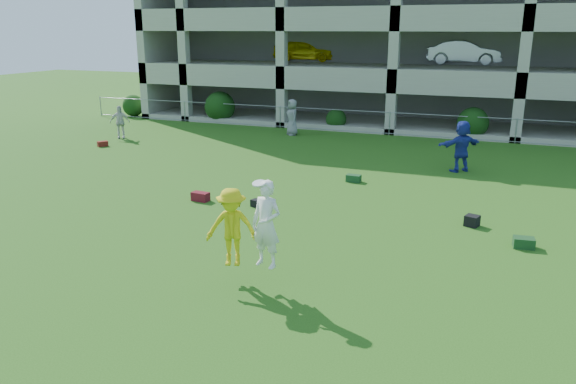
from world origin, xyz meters
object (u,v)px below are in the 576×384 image
at_px(bystander_d, 462,146).
at_px(parking_garage, 422,15).
at_px(frisbee_contest, 242,226).
at_px(bystander_b, 120,122).
at_px(bystander_c, 292,117).
at_px(crate_d, 472,221).

bearing_deg(bystander_d, parking_garage, -116.81).
xyz_separation_m(bystander_d, frisbee_contest, (-3.46, -11.83, 0.32)).
xyz_separation_m(bystander_b, bystander_c, (7.62, 3.90, 0.10)).
height_order(bystander_b, frisbee_contest, frisbee_contest).
bearing_deg(frisbee_contest, parking_garage, 91.21).
bearing_deg(parking_garage, bystander_d, -75.18).
relative_size(frisbee_contest, parking_garage, 0.06).
bearing_deg(bystander_c, parking_garage, 116.88).
distance_m(frisbee_contest, parking_garage, 27.48).
bearing_deg(crate_d, bystander_c, 130.70).
bearing_deg(bystander_c, bystander_b, -102.18).
bearing_deg(crate_d, frisbee_contest, -127.85).
bearing_deg(bystander_d, bystander_b, -44.73).
relative_size(crate_d, parking_garage, 0.01).
relative_size(bystander_b, crate_d, 4.59).
bearing_deg(bystander_c, bystander_d, 21.77).
bearing_deg(frisbee_contest, crate_d, 52.15).
xyz_separation_m(crate_d, parking_garage, (-4.89, 21.51, 5.86)).
xyz_separation_m(bystander_d, parking_garage, (-4.03, 15.24, 5.04)).
xyz_separation_m(bystander_b, crate_d, (17.12, -7.15, -0.65)).
bearing_deg(frisbee_contest, bystander_c, 107.35).
distance_m(bystander_c, bystander_d, 9.88).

